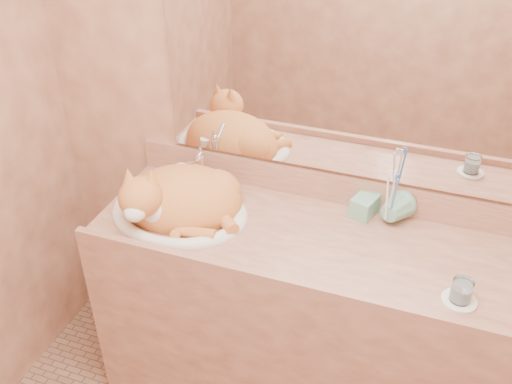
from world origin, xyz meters
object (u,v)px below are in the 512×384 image
(cat, at_px, (178,197))
(soap_dispenser, at_px, (359,202))
(sink_basin, at_px, (178,196))
(vanity_counter, at_px, (306,323))
(water_glass, at_px, (462,291))
(toothbrush_cup, at_px, (388,215))

(cat, relative_size, soap_dispenser, 2.60)
(sink_basin, distance_m, soap_dispenser, 0.67)
(sink_basin, bearing_deg, vanity_counter, -5.97)
(water_glass, bearing_deg, cat, 172.88)
(vanity_counter, distance_m, sink_basin, 0.72)
(sink_basin, bearing_deg, soap_dispenser, 7.73)
(cat, xyz_separation_m, toothbrush_cup, (0.75, 0.18, -0.03))
(sink_basin, xyz_separation_m, toothbrush_cup, (0.75, 0.18, -0.03))
(vanity_counter, xyz_separation_m, soap_dispenser, (0.13, 0.16, 0.51))
(cat, height_order, water_glass, cat)
(vanity_counter, height_order, water_glass, water_glass)
(vanity_counter, relative_size, water_glass, 21.09)
(cat, bearing_deg, vanity_counter, -15.60)
(toothbrush_cup, relative_size, water_glass, 1.50)
(toothbrush_cup, bearing_deg, soap_dispenser, 179.44)
(water_glass, bearing_deg, sink_basin, 172.89)
(cat, xyz_separation_m, water_glass, (1.02, -0.13, -0.03))
(vanity_counter, relative_size, toothbrush_cup, 14.04)
(sink_basin, xyz_separation_m, water_glass, (1.02, -0.13, -0.03))
(water_glass, bearing_deg, vanity_counter, 163.83)
(vanity_counter, bearing_deg, soap_dispenser, 52.09)
(sink_basin, height_order, cat, cat)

